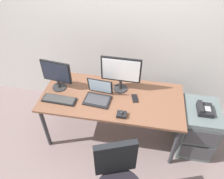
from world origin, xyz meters
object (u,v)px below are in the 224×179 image
at_px(desk_phone, 204,109).
at_px(coffee_mug, 58,75).
at_px(keyboard, 59,100).
at_px(cell_phone, 135,98).
at_px(monitor_main, 121,72).
at_px(laptop, 98,95).
at_px(file_cabinet, 196,129).
at_px(trackball_mouse, 122,114).
at_px(monitor_side, 57,74).

bearing_deg(desk_phone, coffee_mug, 172.01).
xyz_separation_m(desk_phone, keyboard, (-1.70, -0.15, 0.01)).
relative_size(desk_phone, coffee_mug, 1.81).
height_order(desk_phone, cell_phone, desk_phone).
relative_size(monitor_main, cell_phone, 3.41).
bearing_deg(laptop, file_cabinet, 2.15).
distance_m(monitor_main, laptop, 0.39).
relative_size(trackball_mouse, cell_phone, 0.77).
distance_m(desk_phone, laptop, 1.25).
bearing_deg(coffee_mug, desk_phone, -7.99).
bearing_deg(coffee_mug, monitor_side, -68.45).
distance_m(monitor_main, keyboard, 0.81).
xyz_separation_m(monitor_main, coffee_mug, (-0.85, 0.07, -0.22)).
bearing_deg(desk_phone, laptop, -178.59).
xyz_separation_m(file_cabinet, keyboard, (-1.71, -0.16, 0.39)).
bearing_deg(trackball_mouse, coffee_mug, 150.57).
bearing_deg(cell_phone, desk_phone, -17.48).
bearing_deg(trackball_mouse, desk_phone, 15.82).
relative_size(monitor_side, cell_phone, 2.79).
height_order(monitor_side, cell_phone, monitor_side).
relative_size(desk_phone, monitor_main, 0.41).
distance_m(monitor_main, coffee_mug, 0.88).
bearing_deg(cell_phone, monitor_main, 128.80).
bearing_deg(coffee_mug, monitor_main, -4.92).
xyz_separation_m(keyboard, laptop, (0.46, 0.12, 0.04)).
height_order(desk_phone, keyboard, desk_phone).
xyz_separation_m(monitor_main, keyboard, (-0.70, -0.34, -0.26)).
distance_m(laptop, coffee_mug, 0.68).
xyz_separation_m(desk_phone, trackball_mouse, (-0.93, -0.26, 0.02)).
xyz_separation_m(laptop, coffee_mug, (-0.61, 0.29, 0.00)).
relative_size(desk_phone, laptop, 0.60).
height_order(trackball_mouse, coffee_mug, coffee_mug).
relative_size(monitor_side, laptop, 1.19).
bearing_deg(keyboard, cell_phone, 11.85).
bearing_deg(desk_phone, file_cabinet, 63.22).
bearing_deg(monitor_side, trackball_mouse, -21.70).
distance_m(file_cabinet, monitor_side, 1.89).
relative_size(monitor_main, monitor_side, 1.22).
xyz_separation_m(trackball_mouse, coffee_mug, (-0.93, 0.52, 0.03)).
relative_size(trackball_mouse, coffee_mug, 1.00).
height_order(file_cabinet, laptop, laptop).
relative_size(monitor_side, keyboard, 0.95).
xyz_separation_m(file_cabinet, laptop, (-1.25, -0.05, 0.43)).
bearing_deg(cell_phone, file_cabinet, -16.30).
bearing_deg(monitor_main, cell_phone, -36.53).
height_order(file_cabinet, monitor_side, monitor_side).
distance_m(monitor_side, keyboard, 0.32).
bearing_deg(desk_phone, cell_phone, 177.19).
xyz_separation_m(monitor_side, keyboard, (0.08, -0.23, -0.21)).
height_order(monitor_main, laptop, monitor_main).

